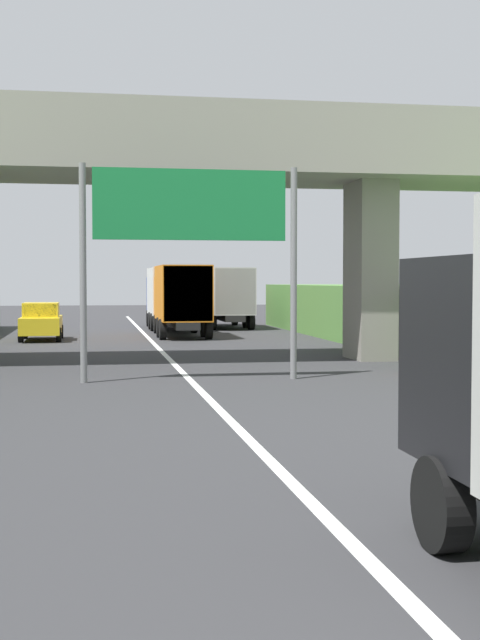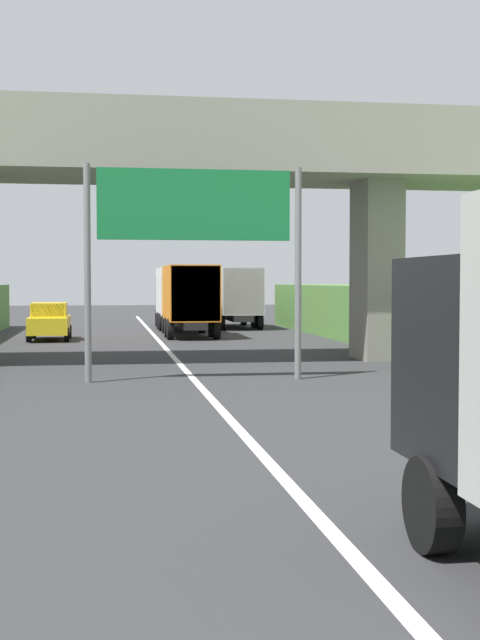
% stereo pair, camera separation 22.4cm
% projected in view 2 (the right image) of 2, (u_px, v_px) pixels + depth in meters
% --- Properties ---
extents(lane_centre_stripe, '(0.20, 88.25, 0.01)m').
position_uv_depth(lane_centre_stripe, '(197.00, 382.00, 23.17)').
color(lane_centre_stripe, white).
rests_on(lane_centre_stripe, ground).
extents(overpass_bridge, '(40.00, 4.80, 8.30)m').
position_uv_depth(overpass_bridge, '(177.00, 172.00, 28.84)').
color(overpass_bridge, gray).
rests_on(overpass_bridge, ground).
extents(overhead_highway_sign, '(5.88, 0.18, 5.80)m').
position_uv_depth(overhead_highway_sign, '(195.00, 221.00, 23.42)').
color(overhead_highway_sign, slate).
rests_on(overhead_highway_sign, ground).
extents(truck_blue, '(2.44, 7.30, 3.44)m').
position_uv_depth(truck_blue, '(178.00, 295.00, 49.55)').
color(truck_blue, black).
rests_on(truck_blue, ground).
extents(truck_orange, '(2.44, 7.30, 3.44)m').
position_uv_depth(truck_orange, '(189.00, 297.00, 42.52)').
color(truck_orange, black).
rests_on(truck_orange, ground).
extents(truck_red, '(2.44, 7.30, 3.44)m').
position_uv_depth(truck_red, '(235.00, 294.00, 50.46)').
color(truck_red, black).
rests_on(truck_red, ground).
extents(car_yellow, '(1.86, 4.10, 1.72)m').
position_uv_depth(car_yellow, '(49.00, 321.00, 39.81)').
color(car_yellow, gold).
rests_on(car_yellow, ground).
extents(construction_barrel_4, '(0.57, 0.57, 0.90)m').
position_uv_depth(construction_barrel_4, '(419.00, 359.00, 25.22)').
color(construction_barrel_4, orange).
rests_on(construction_barrel_4, ground).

